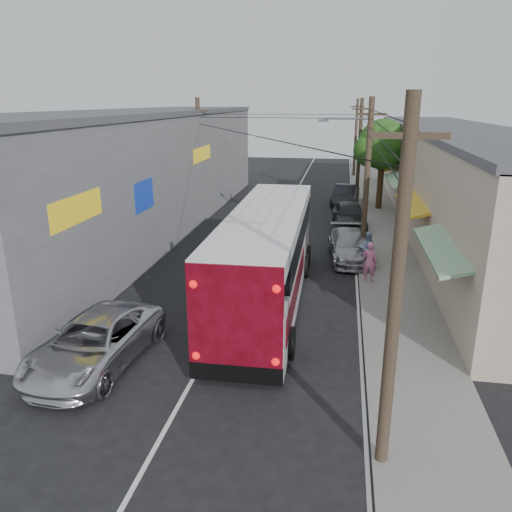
{
  "coord_description": "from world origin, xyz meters",
  "views": [
    {
      "loc": [
        4.02,
        -11.68,
        7.81
      ],
      "look_at": [
        0.84,
        6.69,
        1.98
      ],
      "focal_mm": 35.0,
      "sensor_mm": 36.0,
      "label": 1
    }
  ],
  "objects_px": {
    "jeepney": "(96,343)",
    "parked_car_far": "(345,195)",
    "pedestrian_far": "(367,248)",
    "coach_bus": "(267,255)",
    "parked_car_mid": "(349,215)",
    "pedestrian_near": "(370,262)",
    "parked_suv": "(350,246)"
  },
  "relations": [
    {
      "from": "coach_bus",
      "to": "parked_car_mid",
      "type": "relative_size",
      "value": 2.7
    },
    {
      "from": "parked_car_mid",
      "to": "parked_car_far",
      "type": "relative_size",
      "value": 1.02
    },
    {
      "from": "coach_bus",
      "to": "pedestrian_far",
      "type": "xyz_separation_m",
      "value": [
        4.16,
        5.1,
        -0.99
      ]
    },
    {
      "from": "jeepney",
      "to": "pedestrian_far",
      "type": "relative_size",
      "value": 3.28
    },
    {
      "from": "coach_bus",
      "to": "parked_car_far",
      "type": "height_order",
      "value": "coach_bus"
    },
    {
      "from": "parked_suv",
      "to": "pedestrian_far",
      "type": "distance_m",
      "value": 1.38
    },
    {
      "from": "parked_car_far",
      "to": "pedestrian_near",
      "type": "xyz_separation_m",
      "value": [
        1.07,
        -17.44,
        0.23
      ]
    },
    {
      "from": "parked_car_mid",
      "to": "pedestrian_near",
      "type": "distance_m",
      "value": 10.24
    },
    {
      "from": "parked_suv",
      "to": "pedestrian_near",
      "type": "bearing_deg",
      "value": -82.57
    },
    {
      "from": "jeepney",
      "to": "pedestrian_far",
      "type": "height_order",
      "value": "pedestrian_far"
    },
    {
      "from": "coach_bus",
      "to": "parked_suv",
      "type": "bearing_deg",
      "value": 60.64
    },
    {
      "from": "pedestrian_far",
      "to": "pedestrian_near",
      "type": "bearing_deg",
      "value": 93.34
    },
    {
      "from": "jeepney",
      "to": "pedestrian_near",
      "type": "distance_m",
      "value": 12.26
    },
    {
      "from": "parked_suv",
      "to": "pedestrian_near",
      "type": "xyz_separation_m",
      "value": [
        0.8,
        -3.39,
        0.29
      ]
    },
    {
      "from": "jeepney",
      "to": "parked_car_far",
      "type": "distance_m",
      "value": 27.28
    },
    {
      "from": "jeepney",
      "to": "parked_car_mid",
      "type": "xyz_separation_m",
      "value": [
        7.74,
        19.0,
        0.06
      ]
    },
    {
      "from": "parked_car_far",
      "to": "pedestrian_far",
      "type": "height_order",
      "value": "pedestrian_far"
    },
    {
      "from": "jeepney",
      "to": "coach_bus",
      "type": "bearing_deg",
      "value": 58.1
    },
    {
      "from": "parked_car_mid",
      "to": "parked_car_far",
      "type": "xyz_separation_m",
      "value": [
        -0.27,
        7.24,
        -0.04
      ]
    },
    {
      "from": "coach_bus",
      "to": "parked_suv",
      "type": "xyz_separation_m",
      "value": [
        3.36,
        6.2,
        -1.21
      ]
    },
    {
      "from": "jeepney",
      "to": "pedestrian_near",
      "type": "bearing_deg",
      "value": 50.16
    },
    {
      "from": "coach_bus",
      "to": "pedestrian_near",
      "type": "height_order",
      "value": "coach_bus"
    },
    {
      "from": "parked_car_far",
      "to": "coach_bus",
      "type": "bearing_deg",
      "value": -90.9
    },
    {
      "from": "coach_bus",
      "to": "parked_suv",
      "type": "relative_size",
      "value": 2.61
    },
    {
      "from": "coach_bus",
      "to": "parked_car_far",
      "type": "bearing_deg",
      "value": 80.4
    },
    {
      "from": "jeepney",
      "to": "pedestrian_far",
      "type": "xyz_separation_m",
      "value": [
        8.54,
        11.09,
        0.19
      ]
    },
    {
      "from": "jeepney",
      "to": "pedestrian_far",
      "type": "bearing_deg",
      "value": 56.71
    },
    {
      "from": "coach_bus",
      "to": "parked_car_mid",
      "type": "xyz_separation_m",
      "value": [
        3.36,
        13.02,
        -1.12
      ]
    },
    {
      "from": "parked_suv",
      "to": "pedestrian_near",
      "type": "relative_size",
      "value": 2.81
    },
    {
      "from": "parked_car_mid",
      "to": "parked_car_far",
      "type": "height_order",
      "value": "parked_car_mid"
    },
    {
      "from": "jeepney",
      "to": "parked_car_far",
      "type": "bearing_deg",
      "value": 78.41
    },
    {
      "from": "coach_bus",
      "to": "jeepney",
      "type": "bearing_deg",
      "value": -127.14
    }
  ]
}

